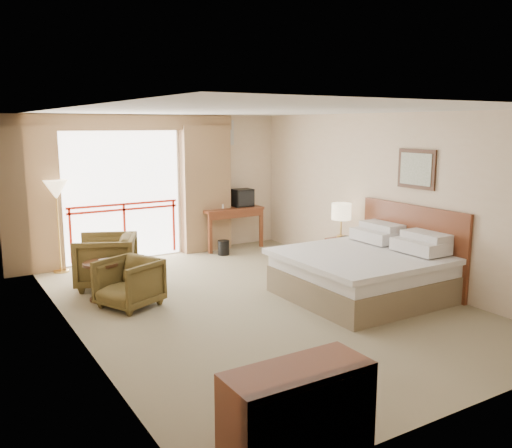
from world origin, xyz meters
TOP-DOWN VIEW (x-y plane):
  - floor at (0.00, 0.00)m, footprint 7.00×7.00m
  - ceiling at (0.00, 0.00)m, footprint 7.00×7.00m
  - wall_back at (0.00, 3.50)m, footprint 5.00×0.00m
  - wall_front at (0.00, -3.50)m, footprint 5.00×0.00m
  - wall_left at (-2.50, 0.00)m, footprint 0.00×7.00m
  - wall_right at (2.50, 0.00)m, footprint 0.00×7.00m
  - balcony_door at (-0.80, 3.48)m, footprint 2.40×0.00m
  - balcony_railing at (-0.80, 3.46)m, footprint 2.09×0.03m
  - curtain_left at (-2.45, 3.35)m, footprint 1.00×0.26m
  - curtain_right at (0.85, 3.35)m, footprint 1.00×0.26m
  - valance at (-0.80, 3.38)m, footprint 4.40×0.22m
  - hvac_vent at (1.30, 3.47)m, footprint 0.50×0.04m
  - bed at (1.50, -0.60)m, footprint 2.13×2.06m
  - headboard at (2.46, -0.60)m, footprint 0.06×2.10m
  - framed_art at (2.47, -0.60)m, footprint 0.04×0.72m
  - nightstand at (2.14, 0.66)m, footprint 0.42×0.49m
  - table_lamp at (2.14, 0.71)m, footprint 0.34×0.34m
  - phone at (2.09, 0.51)m, footprint 0.21×0.18m
  - desk at (1.36, 3.35)m, footprint 1.29×0.62m
  - tv at (1.66, 3.29)m, footprint 0.40×0.32m
  - coffee_maker at (1.01, 3.30)m, footprint 0.14×0.14m
  - cup at (1.16, 3.25)m, footprint 0.08×0.08m
  - wastebasket at (0.95, 2.80)m, footprint 0.25×0.25m
  - armchair_far at (-1.61, 1.89)m, footprint 1.19×1.18m
  - armchair_near at (-1.62, 0.76)m, footprint 0.99×0.98m
  - side_table at (-1.86, 1.24)m, footprint 0.52×0.52m
  - book at (-1.86, 1.24)m, footprint 0.18×0.24m
  - floor_lamp at (-2.05, 3.15)m, footprint 0.41×0.41m
  - dresser at (-1.68, -3.35)m, footprint 1.14×0.48m

SIDE VIEW (x-z plane):
  - floor at x=0.00m, z-range 0.00..0.00m
  - armchair_far at x=-1.61m, z-range -0.41..0.41m
  - armchair_near at x=-1.62m, z-range -0.34..0.34m
  - wastebasket at x=0.95m, z-range 0.00..0.28m
  - nightstand at x=2.14m, z-range 0.00..0.57m
  - bed at x=1.50m, z-range -0.11..0.86m
  - dresser at x=-1.68m, z-range 0.00..0.76m
  - side_table at x=-1.86m, z-range 0.10..0.67m
  - book at x=-1.86m, z-range 0.56..0.58m
  - phone at x=2.09m, z-range 0.57..0.65m
  - headboard at x=2.46m, z-range 0.00..1.30m
  - desk at x=1.36m, z-range 0.23..1.08m
  - balcony_railing at x=-0.80m, z-range 0.30..1.32m
  - cup at x=1.16m, z-range 0.84..0.93m
  - coffee_maker at x=1.01m, z-range 0.84..1.11m
  - tv at x=1.66m, z-range 0.84..1.20m
  - table_lamp at x=2.14m, z-range 0.74..1.33m
  - balcony_door at x=-0.80m, z-range 0.00..2.40m
  - curtain_left at x=-2.45m, z-range 0.00..2.50m
  - curtain_right at x=0.85m, z-range 0.00..2.50m
  - wall_left at x=-2.50m, z-range -2.15..4.85m
  - wall_right at x=2.50m, z-range -2.15..4.85m
  - wall_back at x=0.00m, z-range -1.15..3.85m
  - wall_front at x=0.00m, z-range -1.15..3.85m
  - floor_lamp at x=-2.05m, z-range 0.57..2.17m
  - framed_art at x=2.47m, z-range 1.55..2.15m
  - hvac_vent at x=1.30m, z-range 2.10..2.60m
  - valance at x=-0.80m, z-range 2.41..2.69m
  - ceiling at x=0.00m, z-range 2.70..2.70m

